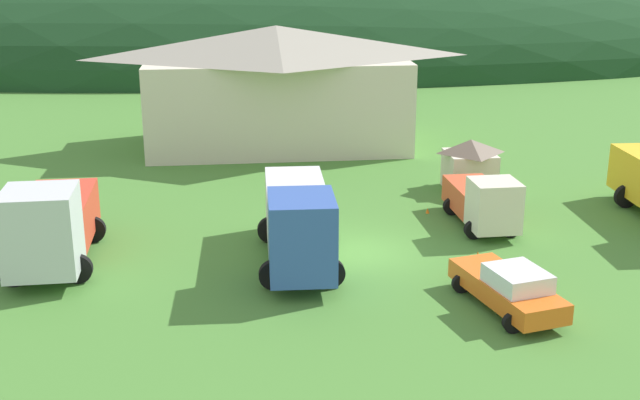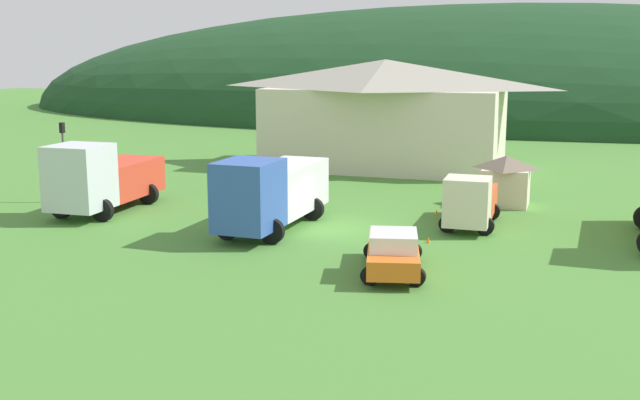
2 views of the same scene
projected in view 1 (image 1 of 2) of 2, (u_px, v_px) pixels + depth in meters
ground_plane at (370, 253)px, 33.44m from camera, size 200.00×200.00×0.00m
forested_hill_backdrop at (273, 48)px, 98.13m from camera, size 131.55×60.00×27.08m
depot_building at (277, 85)px, 49.96m from camera, size 16.85×8.93×7.41m
play_shed_cream at (470, 164)px, 41.63m from camera, size 2.57×2.61×2.65m
tow_truck_silver at (51, 223)px, 31.54m from camera, size 3.51×7.44×3.65m
box_truck_blue at (298, 221)px, 31.70m from camera, size 3.33×8.29×3.51m
light_truck_cream at (484, 201)px, 36.05m from camera, size 2.53×5.53×2.54m
service_pickup_orange at (509, 287)px, 28.06m from camera, size 3.02×5.29×1.66m
traffic_cone_near_pickup at (478, 258)px, 32.96m from camera, size 0.36×0.36×0.55m
traffic_cone_mid_row at (427, 213)px, 38.37m from camera, size 0.36×0.36×0.51m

